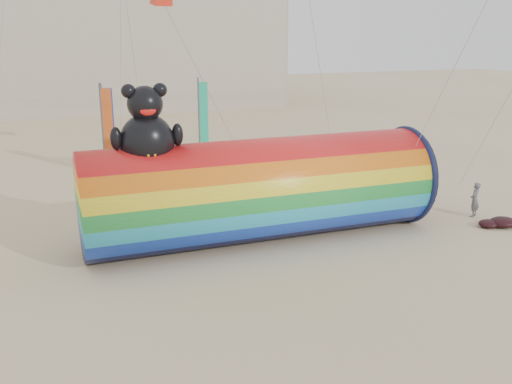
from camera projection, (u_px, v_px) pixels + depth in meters
name	position (u px, v px, depth m)	size (l,w,h in m)	color
ground	(258.00, 272.00, 19.63)	(160.00, 160.00, 0.00)	#CCB58C
windsock_assembly	(260.00, 187.00, 22.27)	(13.75, 4.19, 6.34)	red
kite_handler	(475.00, 200.00, 25.17)	(0.57, 0.37, 1.56)	#57585E
fabric_bundle	(506.00, 222.00, 24.13)	(2.62, 1.35, 0.41)	black
festival_banners	(141.00, 125.00, 33.12)	(6.70, 2.00, 5.20)	#59595E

